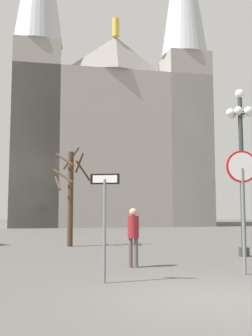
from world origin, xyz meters
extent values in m
plane|color=#514F4C|center=(0.00, 0.00, 0.00)|extent=(120.00, 120.00, 0.00)
cube|color=gray|center=(-0.89, 35.01, 7.39)|extent=(20.35, 13.94, 14.77)
pyramid|color=gray|center=(-0.29, 30.21, 16.52)|extent=(6.86, 2.81, 3.50)
cylinder|color=gold|center=(-0.29, 30.21, 19.17)|extent=(0.70, 0.70, 1.80)
cube|color=gray|center=(-7.75, 30.44, 8.60)|extent=(4.79, 4.79, 17.20)
cube|color=gray|center=(6.89, 32.26, 8.60)|extent=(4.79, 4.79, 17.20)
cylinder|color=slate|center=(1.58, 2.67, 1.33)|extent=(0.08, 0.08, 2.66)
cylinder|color=red|center=(1.58, 2.67, 2.70)|extent=(0.82, 0.06, 0.82)
cylinder|color=white|center=(1.58, 2.65, 2.70)|extent=(0.72, 0.02, 0.72)
cylinder|color=slate|center=(-1.94, 1.77, 1.15)|extent=(0.07, 0.07, 2.29)
cube|color=black|center=(-1.94, 1.77, 2.29)|extent=(0.66, 0.18, 0.24)
cube|color=white|center=(-1.94, 1.75, 2.29)|extent=(0.55, 0.14, 0.17)
cylinder|color=#2D3833|center=(3.01, 6.52, 2.80)|extent=(0.16, 0.16, 5.60)
cylinder|color=#2D3833|center=(3.01, 6.52, 0.15)|extent=(0.36, 0.36, 0.30)
sphere|color=white|center=(3.01, 6.52, 5.76)|extent=(0.33, 0.33, 0.33)
sphere|color=white|center=(3.37, 6.52, 5.06)|extent=(0.29, 0.29, 0.29)
cylinder|color=#2D3833|center=(3.19, 6.52, 5.06)|extent=(0.05, 0.36, 0.05)
sphere|color=white|center=(3.19, 6.84, 5.06)|extent=(0.29, 0.29, 0.29)
cylinder|color=#2D3833|center=(3.10, 6.68, 5.06)|extent=(0.34, 0.22, 0.05)
sphere|color=white|center=(2.82, 6.84, 5.06)|extent=(0.29, 0.29, 0.29)
cylinder|color=#2D3833|center=(2.91, 6.68, 5.06)|extent=(0.34, 0.22, 0.05)
sphere|color=white|center=(2.64, 6.52, 5.06)|extent=(0.29, 0.29, 0.29)
cylinder|color=#2D3833|center=(2.82, 6.52, 5.06)|extent=(0.05, 0.36, 0.05)
sphere|color=white|center=(2.82, 6.21, 5.06)|extent=(0.29, 0.29, 0.29)
cylinder|color=#2D3833|center=(2.91, 6.37, 5.06)|extent=(0.34, 0.22, 0.05)
sphere|color=white|center=(3.19, 6.21, 5.06)|extent=(0.29, 0.29, 0.29)
cylinder|color=#2D3833|center=(3.10, 6.37, 5.06)|extent=(0.34, 0.22, 0.05)
cylinder|color=#473323|center=(-3.25, 10.77, 2.09)|extent=(0.25, 0.25, 4.18)
cylinder|color=#473323|center=(-2.88, 10.94, 3.71)|extent=(0.45, 0.84, 0.85)
cylinder|color=#473323|center=(-2.70, 10.50, 3.32)|extent=(0.65, 1.19, 0.83)
cylinder|color=#473323|center=(-3.81, 10.63, 2.77)|extent=(0.39, 1.17, 0.70)
cylinder|color=#473323|center=(-3.57, 10.33, 3.08)|extent=(0.97, 0.72, 0.69)
cylinder|color=#473323|center=(-3.27, 11.11, 3.94)|extent=(0.75, 0.11, 1.06)
cylinder|color=#473323|center=(-3.51, 10.37, 3.80)|extent=(0.89, 0.62, 0.63)
cylinder|color=#594C47|center=(-1.00, 4.09, 0.41)|extent=(0.12, 0.12, 0.82)
cylinder|color=#594C47|center=(-1.15, 4.15, 0.41)|extent=(0.12, 0.12, 0.82)
cylinder|color=maroon|center=(-1.08, 4.12, 1.12)|extent=(0.32, 0.32, 0.61)
sphere|color=tan|center=(-1.08, 4.12, 1.54)|extent=(0.22, 0.22, 0.22)
camera|label=1|loc=(-2.15, -7.32, 1.61)|focal=43.21mm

